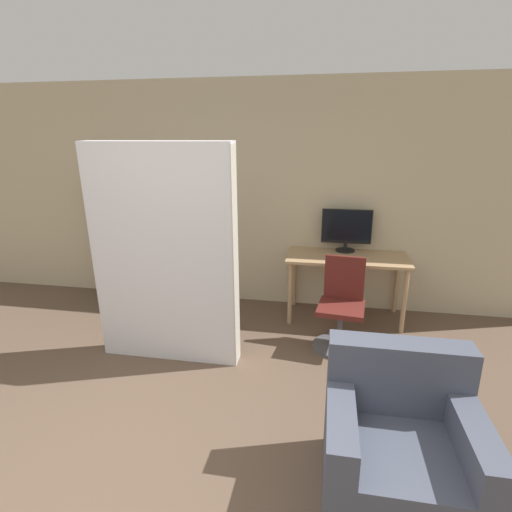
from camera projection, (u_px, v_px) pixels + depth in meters
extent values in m
cube|color=#C6B793|center=(233.00, 196.00, 4.91)|extent=(8.00, 0.06, 2.70)
cube|color=tan|center=(347.00, 257.00, 4.50)|extent=(1.34, 0.67, 0.03)
cylinder|color=tan|center=(290.00, 294.00, 4.45)|extent=(0.05, 0.05, 0.72)
cylinder|color=tan|center=(404.00, 301.00, 4.24)|extent=(0.05, 0.05, 0.72)
cylinder|color=tan|center=(294.00, 278.00, 4.97)|extent=(0.05, 0.05, 0.72)
cylinder|color=tan|center=(396.00, 284.00, 4.76)|extent=(0.05, 0.05, 0.72)
cylinder|color=black|center=(345.00, 250.00, 4.69)|extent=(0.22, 0.22, 0.02)
cylinder|color=black|center=(345.00, 246.00, 4.67)|extent=(0.04, 0.04, 0.09)
cube|color=black|center=(347.00, 226.00, 4.61)|extent=(0.57, 0.02, 0.40)
cube|color=black|center=(347.00, 227.00, 4.61)|extent=(0.55, 0.03, 0.38)
cylinder|color=#4C4C51|center=(339.00, 346.00, 4.02)|extent=(0.52, 0.52, 0.03)
cylinder|color=#4C4C51|center=(340.00, 328.00, 3.96)|extent=(0.05, 0.05, 0.37)
cube|color=#591E19|center=(341.00, 308.00, 3.90)|extent=(0.49, 0.49, 0.05)
cube|color=#591E19|center=(344.00, 278.00, 4.01)|extent=(0.40, 0.09, 0.45)
cube|color=brown|center=(101.00, 236.00, 5.19)|extent=(0.02, 0.31, 1.61)
cube|color=brown|center=(146.00, 238.00, 5.08)|extent=(0.02, 0.31, 1.61)
cube|color=brown|center=(129.00, 235.00, 5.27)|extent=(0.64, 0.02, 1.61)
cube|color=brown|center=(129.00, 295.00, 5.36)|extent=(0.60, 0.28, 0.02)
cube|color=brown|center=(127.00, 272.00, 5.27)|extent=(0.60, 0.28, 0.02)
cube|color=brown|center=(125.00, 249.00, 5.18)|extent=(0.60, 0.28, 0.02)
cube|color=brown|center=(122.00, 225.00, 5.09)|extent=(0.60, 0.28, 0.02)
cube|color=brown|center=(120.00, 201.00, 5.00)|extent=(0.60, 0.28, 0.02)
cube|color=brown|center=(117.00, 175.00, 4.91)|extent=(0.60, 0.28, 0.02)
cube|color=gold|center=(110.00, 286.00, 5.40)|extent=(0.03, 0.21, 0.19)
cube|color=brown|center=(113.00, 284.00, 5.39)|extent=(0.03, 0.18, 0.23)
cube|color=gold|center=(116.00, 286.00, 5.39)|extent=(0.03, 0.16, 0.18)
cube|color=#287A38|center=(115.00, 286.00, 5.31)|extent=(0.02, 0.18, 0.25)
cube|color=orange|center=(120.00, 285.00, 5.37)|extent=(0.04, 0.21, 0.24)
cube|color=orange|center=(123.00, 286.00, 5.35)|extent=(0.04, 0.19, 0.21)
cube|color=#287A38|center=(126.00, 286.00, 5.36)|extent=(0.02, 0.20, 0.22)
cube|color=#287A38|center=(128.00, 284.00, 5.35)|extent=(0.02, 0.19, 0.26)
cube|color=gold|center=(128.00, 287.00, 5.30)|extent=(0.02, 0.16, 0.23)
cube|color=teal|center=(104.00, 263.00, 5.23)|extent=(0.03, 0.15, 0.26)
cube|color=gold|center=(108.00, 264.00, 5.26)|extent=(0.02, 0.23, 0.21)
cube|color=red|center=(109.00, 263.00, 5.23)|extent=(0.02, 0.15, 0.25)
cube|color=#287A38|center=(112.00, 262.00, 5.24)|extent=(0.04, 0.18, 0.26)
cube|color=#7A2D84|center=(103.00, 238.00, 5.18)|extent=(0.02, 0.23, 0.27)
cube|color=#1E4C9E|center=(106.00, 240.00, 5.20)|extent=(0.02, 0.19, 0.21)
cube|color=#1E4C9E|center=(107.00, 239.00, 5.15)|extent=(0.04, 0.15, 0.24)
cube|color=red|center=(113.00, 238.00, 5.19)|extent=(0.04, 0.19, 0.27)
cube|color=teal|center=(113.00, 239.00, 5.12)|extent=(0.03, 0.16, 0.26)
cube|color=teal|center=(118.00, 238.00, 5.17)|extent=(0.02, 0.16, 0.26)
cube|color=brown|center=(119.00, 241.00, 5.13)|extent=(0.03, 0.19, 0.22)
cube|color=#287A38|center=(122.00, 239.00, 5.14)|extent=(0.03, 0.22, 0.26)
cube|color=#232328|center=(125.00, 241.00, 5.15)|extent=(0.04, 0.21, 0.21)
cube|color=#232328|center=(100.00, 214.00, 5.08)|extent=(0.03, 0.17, 0.26)
cube|color=brown|center=(105.00, 213.00, 5.12)|extent=(0.03, 0.22, 0.27)
cube|color=#287A38|center=(107.00, 214.00, 5.11)|extent=(0.02, 0.22, 0.25)
cube|color=gold|center=(108.00, 214.00, 5.07)|extent=(0.03, 0.15, 0.26)
cube|color=#232328|center=(112.00, 215.00, 5.10)|extent=(0.03, 0.19, 0.24)
cube|color=red|center=(114.00, 214.00, 5.07)|extent=(0.04, 0.20, 0.27)
cube|color=teal|center=(118.00, 216.00, 5.08)|extent=(0.02, 0.22, 0.22)
cube|color=#1E4C9E|center=(121.00, 217.00, 5.11)|extent=(0.04, 0.19, 0.19)
cube|color=#232328|center=(98.00, 191.00, 4.99)|extent=(0.04, 0.21, 0.22)
cube|color=#287A38|center=(105.00, 189.00, 5.05)|extent=(0.04, 0.17, 0.25)
cube|color=brown|center=(104.00, 189.00, 4.97)|extent=(0.02, 0.15, 0.26)
cube|color=#1E4C9E|center=(107.00, 189.00, 4.99)|extent=(0.02, 0.19, 0.27)
cube|color=orange|center=(108.00, 191.00, 4.96)|extent=(0.02, 0.20, 0.21)
cube|color=brown|center=(113.00, 192.00, 5.00)|extent=(0.03, 0.21, 0.19)
cube|color=brown|center=(115.00, 191.00, 4.99)|extent=(0.02, 0.23, 0.21)
cube|color=teal|center=(118.00, 191.00, 4.99)|extent=(0.03, 0.21, 0.22)
cube|color=silver|center=(164.00, 257.00, 3.57)|extent=(1.32, 0.25, 2.01)
cube|color=beige|center=(235.00, 261.00, 3.46)|extent=(0.01, 0.25, 1.97)
cube|color=#474C5B|center=(399.00, 469.00, 2.29)|extent=(0.85, 0.80, 0.40)
cube|color=#474C5B|center=(398.00, 375.00, 2.45)|extent=(0.85, 0.20, 0.45)
cube|color=#474C5B|center=(340.00, 418.00, 2.26)|extent=(0.16, 0.80, 0.20)
cube|color=#474C5B|center=(471.00, 433.00, 2.14)|extent=(0.16, 0.80, 0.20)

